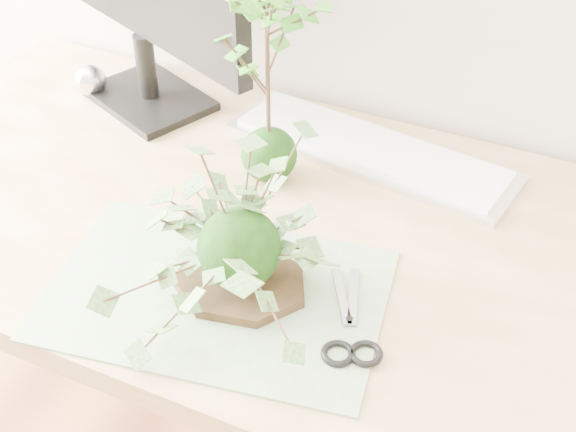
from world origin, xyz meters
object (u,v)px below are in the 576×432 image
object	(u,v)px
desk	(331,284)
maple_kokedama	(267,27)
ivy_kokedama	(238,217)
keyboard	(371,150)

from	to	relation	value
desk	maple_kokedama	xyz separation A→B (m)	(-0.15, 0.10, 0.35)
ivy_kokedama	desk	bearing A→B (deg)	63.84
keyboard	desk	bearing A→B (deg)	-74.86
ivy_kokedama	keyboard	xyz separation A→B (m)	(0.05, 0.38, -0.12)
ivy_kokedama	keyboard	world-z (taller)	ivy_kokedama
maple_kokedama	keyboard	xyz separation A→B (m)	(0.12, 0.13, -0.25)
ivy_kokedama	maple_kokedama	xyz separation A→B (m)	(-0.08, 0.25, 0.13)
desk	maple_kokedama	distance (m)	0.39
desk	keyboard	xyz separation A→B (m)	(-0.03, 0.23, 0.10)
keyboard	maple_kokedama	bearing A→B (deg)	-125.44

